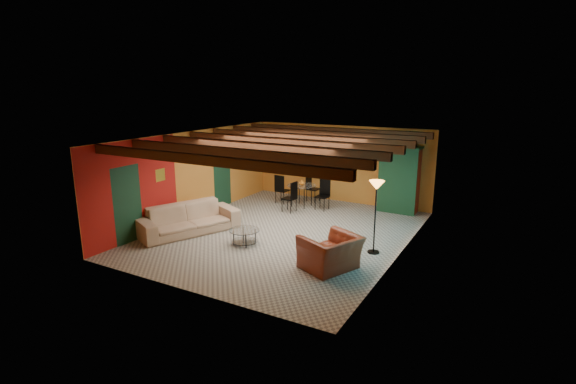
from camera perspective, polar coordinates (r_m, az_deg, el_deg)
The scene contains 11 objects.
room at distance 11.70m, azimuth -0.21°, elevation 5.67°, with size 6.52×8.01×2.71m.
sofa at distance 12.41m, azimuth -13.05°, elevation -3.49°, with size 2.76×1.08×0.81m, color tan.
armchair at distance 9.81m, azimuth 5.64°, elevation -8.00°, with size 1.20×1.05×0.78m, color maroon.
coffee_table at distance 11.33m, azimuth -5.79°, elevation -5.94°, with size 0.80×0.80×0.41m, color silver, non-canonical shape.
dining_table at distance 14.70m, azimuth 1.83°, elevation 0.06°, with size 1.98×1.98×1.03m, color silver, non-canonical shape.
armoire at distance 14.43m, azimuth 14.55°, elevation 1.53°, with size 1.20×0.59×2.10m, color maroon.
floor_lamp at distance 10.72m, azimuth 11.47°, elevation -3.29°, with size 0.37×0.37×1.84m, color black, non-canonical shape.
ceiling_fan at distance 11.60m, azimuth -0.48°, elevation 5.60°, with size 1.50×1.50×0.44m, color #472614, non-canonical shape.
painting at distance 15.60m, azimuth 3.84°, elevation 5.09°, with size 1.05×0.03×0.65m, color black.
potted_plant at distance 14.22m, azimuth 14.87°, elevation 6.70°, with size 0.47×0.40×0.52m, color #26661E.
vase at distance 14.57m, azimuth 1.85°, elevation 2.38°, with size 0.18×0.18×0.19m, color orange.
Camera 1 is at (5.66, -9.98, 4.05)m, focal length 26.83 mm.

